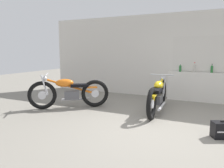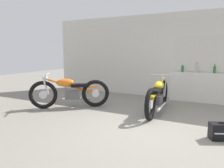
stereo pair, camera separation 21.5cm
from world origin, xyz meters
name	(u,v)px [view 1 (the left image)]	position (x,y,z in m)	size (l,w,h in m)	color
ground_plane	(156,131)	(0.00, 0.00, 0.00)	(24.00, 24.00, 0.00)	gray
wall_back	(184,56)	(0.03, 3.35, 1.40)	(10.00, 0.07, 2.80)	silver
sill_counter	(203,87)	(0.66, 3.17, 0.46)	(2.12, 0.28, 0.91)	silver
bottle_leftmost	(180,68)	(-0.05, 3.16, 1.03)	(0.07, 0.07, 0.26)	#23662D
bottle_left_center	(194,68)	(0.38, 3.12, 1.05)	(0.09, 0.09, 0.31)	#B7B2A8
bottle_center	(212,69)	(0.87, 3.18, 1.03)	(0.07, 0.07, 0.27)	#23662D
motorcycle_yellow	(158,95)	(-0.32, 1.40, 0.44)	(0.64, 2.19, 0.93)	black
motorcycle_orange	(69,92)	(-2.62, 0.73, 0.45)	(1.84, 1.38, 0.96)	black
hard_case_black	(224,130)	(1.19, 0.20, 0.15)	(0.47, 0.38, 0.32)	black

